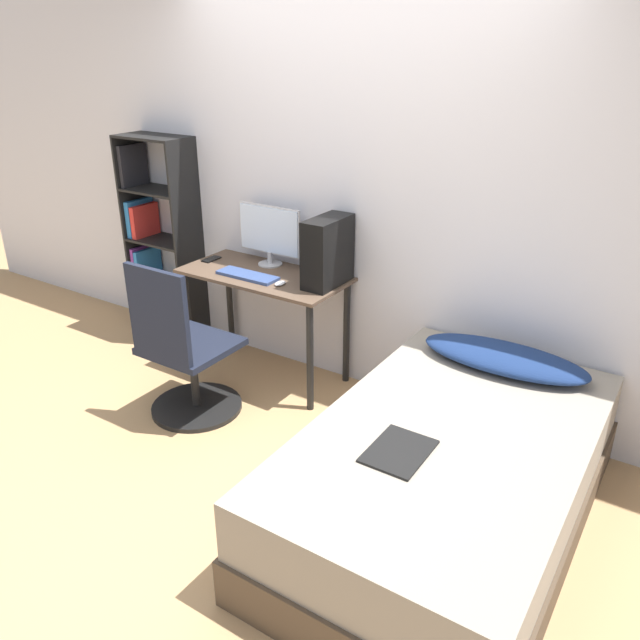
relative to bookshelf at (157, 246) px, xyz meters
name	(u,v)px	position (x,y,z in m)	size (l,w,h in m)	color
ground_plane	(222,475)	(1.61, -1.16, -0.71)	(14.00, 14.00, 0.00)	tan
wall_back	(352,198)	(1.61, 0.17, 0.54)	(8.00, 0.05, 2.50)	silver
desk	(264,291)	(1.13, -0.12, -0.09)	(1.12, 0.54, 0.75)	brown
bookshelf	(157,246)	(0.00, 0.00, 0.00)	(0.55, 0.29, 1.53)	black
office_chair	(184,360)	(1.03, -0.80, -0.34)	(0.57, 0.57, 1.01)	black
bed	(447,478)	(2.75, -0.83, -0.45)	(1.18, 1.96, 0.53)	#4C3D2D
pillow	(504,358)	(2.75, -0.11, -0.13)	(0.90, 0.36, 0.11)	navy
magazine	(399,451)	(2.62, -1.12, -0.18)	(0.24, 0.32, 0.01)	black
monitor	(269,233)	(1.05, 0.05, 0.26)	(0.50, 0.17, 0.41)	#B7B7BC
keyboard	(247,275)	(1.08, -0.23, 0.04)	(0.42, 0.14, 0.02)	#33477A
pc_tower	(328,252)	(1.58, -0.06, 0.24)	(0.17, 0.37, 0.42)	black
mouse	(280,283)	(1.34, -0.23, 0.04)	(0.06, 0.09, 0.02)	silver
phone	(211,259)	(0.65, -0.10, 0.04)	(0.07, 0.14, 0.01)	black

